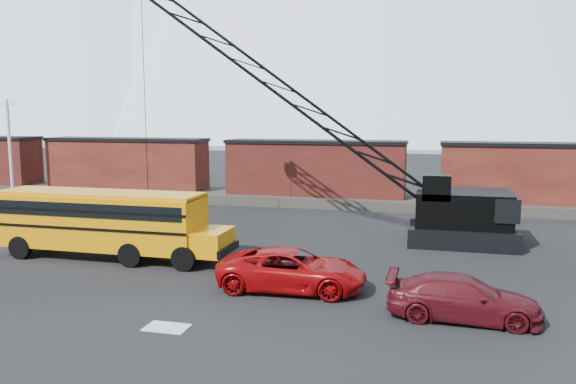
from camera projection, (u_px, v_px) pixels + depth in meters
The scene contains 11 objects.
ground at pixel (201, 289), 22.01m from camera, with size 160.00×160.00×0.00m, color black.
gravel_berm at pixel (315, 199), 43.07m from camera, with size 120.00×5.00×0.70m, color #433D37.
boxcar_west_near at pixel (127, 163), 46.68m from camera, with size 13.70×3.10×4.17m.
boxcar_mid at pixel (315, 168), 42.73m from camera, with size 13.70×3.10×4.17m.
boxcar_east_near at pixel (542, 173), 38.79m from camera, with size 13.70×3.10×4.17m.
utility_pole at pixel (10, 148), 44.63m from camera, with size 1.40×0.24×8.00m.
snow_patch at pixel (167, 327), 18.05m from camera, with size 1.40×0.90×0.02m, color silver.
school_bus at pixel (107, 221), 26.56m from camera, with size 11.65×2.65×3.19m.
red_pickup at pixel (292, 270), 21.87m from camera, with size 2.66×5.77×1.60m, color #9F0709.
maroon_suv at pixel (463, 298), 18.72m from camera, with size 2.05×5.05×1.47m, color #4F0E15.
crawler_crane at pixel (296, 98), 30.85m from camera, with size 21.14×4.20×14.55m.
Camera 1 is at (8.59, -19.76, 6.82)m, focal length 35.00 mm.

